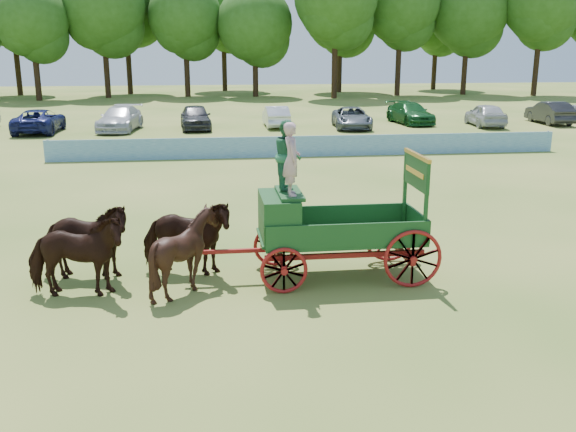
# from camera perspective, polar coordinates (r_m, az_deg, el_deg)

# --- Properties ---
(ground) EXTENTS (160.00, 160.00, 0.00)m
(ground) POSITION_cam_1_polar(r_m,az_deg,el_deg) (16.17, 15.93, -5.43)
(ground) COLOR #9C9346
(ground) RESTS_ON ground
(horse_lead_left) EXTENTS (2.33, 1.20, 1.91)m
(horse_lead_left) POSITION_cam_1_polar(r_m,az_deg,el_deg) (14.96, -18.37, -3.43)
(horse_lead_left) COLOR black
(horse_lead_left) RESTS_ON ground
(horse_lead_right) EXTENTS (2.38, 1.34, 1.91)m
(horse_lead_right) POSITION_cam_1_polar(r_m,az_deg,el_deg) (15.99, -17.66, -2.20)
(horse_lead_right) COLOR black
(horse_lead_right) RESTS_ON ground
(horse_wheel_left) EXTENTS (1.89, 1.72, 1.91)m
(horse_wheel_left) POSITION_cam_1_polar(r_m,az_deg,el_deg) (14.68, -9.13, -3.18)
(horse_wheel_left) COLOR black
(horse_wheel_left) RESTS_ON ground
(horse_wheel_right) EXTENTS (2.40, 1.41, 1.91)m
(horse_wheel_right) POSITION_cam_1_polar(r_m,az_deg,el_deg) (15.73, -9.03, -1.95)
(horse_wheel_right) COLOR black
(horse_wheel_right) RESTS_ON ground
(farm_dray) EXTENTS (6.00, 2.00, 3.82)m
(farm_dray) POSITION_cam_1_polar(r_m,az_deg,el_deg) (15.20, 1.95, 0.56)
(farm_dray) COLOR #A8101C
(farm_dray) RESTS_ON ground
(sponsor_banner) EXTENTS (26.00, 0.08, 1.05)m
(sponsor_banner) POSITION_cam_1_polar(r_m,az_deg,el_deg) (32.68, 1.98, 6.22)
(sponsor_banner) COLOR #1C609A
(sponsor_banner) RESTS_ON ground
(parked_cars) EXTENTS (51.28, 7.60, 1.64)m
(parked_cars) POSITION_cam_1_polar(r_m,az_deg,el_deg) (44.48, -0.38, 8.87)
(parked_cars) COLOR silver
(parked_cars) RESTS_ON ground
(treeline) EXTENTS (89.87, 22.99, 15.71)m
(treeline) POSITION_cam_1_polar(r_m,az_deg,el_deg) (73.82, -6.80, 17.85)
(treeline) COLOR #382314
(treeline) RESTS_ON ground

